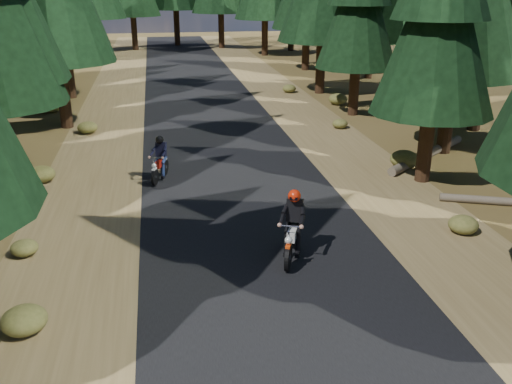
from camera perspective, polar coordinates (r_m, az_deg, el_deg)
The scene contains 8 objects.
ground at distance 13.69m, azimuth 1.09°, elevation -6.50°, with size 120.00×120.00×0.00m, color #4B3A1A.
road at distance 18.21m, azimuth -1.91°, elevation 0.61°, with size 6.00×100.00×0.01m, color black.
shoulder_l at distance 18.20m, azimuth -16.39°, elevation -0.29°, with size 3.20×100.00×0.01m, color brown.
shoulder_r at distance 19.36m, azimuth 11.70°, elevation 1.39°, with size 3.20×100.00×0.01m, color brown.
log_near at distance 21.94m, azimuth 16.80°, elevation 3.65°, with size 0.32×0.32×5.49m, color #4C4233.
understory_shrubs at distance 21.16m, azimuth -2.70°, elevation 4.23°, with size 15.58×30.13×0.67m.
rider_lead at distance 13.39m, azimuth 3.67°, elevation -4.51°, with size 1.22×1.95×1.67m.
rider_follow at distance 18.88m, azimuth -9.61°, elevation 2.60°, with size 1.00×1.70×1.45m.
Camera 1 is at (-2.36, -11.95, 6.25)m, focal length 40.00 mm.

